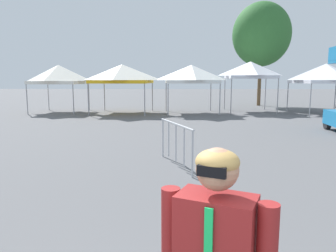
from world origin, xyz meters
TOP-DOWN VIEW (x-y plane):
  - canopy_tent_far_left at (-7.11, 20.09)m, footprint 3.21×3.21m
  - canopy_tent_left_of_center at (-2.89, 19.60)m, footprint 3.72×3.72m
  - canopy_tent_right_of_center at (1.45, 19.52)m, footprint 3.39×3.39m
  - canopy_tent_behind_center at (5.39, 20.79)m, footprint 3.05×3.05m
  - canopy_tent_behind_left at (9.76, 19.61)m, footprint 3.59×3.59m
  - tree_behind_tents_center at (7.29, 25.67)m, footprint 4.58×4.58m
  - crowd_barrier_mid_lot at (0.51, 7.26)m, footprint 0.81×1.98m

SIDE VIEW (x-z plane):
  - crowd_barrier_mid_lot at x=0.51m, z-range 0.22..1.29m
  - canopy_tent_far_left at x=-7.11m, z-range 0.91..3.97m
  - canopy_tent_right_of_center at x=1.45m, z-range 0.94..3.96m
  - canopy_tent_left_of_center at x=-2.89m, z-range 0.94..4.01m
  - canopy_tent_behind_left at x=9.76m, z-range 0.94..4.04m
  - canopy_tent_behind_center at x=5.39m, z-range 1.09..4.38m
  - tree_behind_tents_center at x=7.29m, z-range 1.57..9.76m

